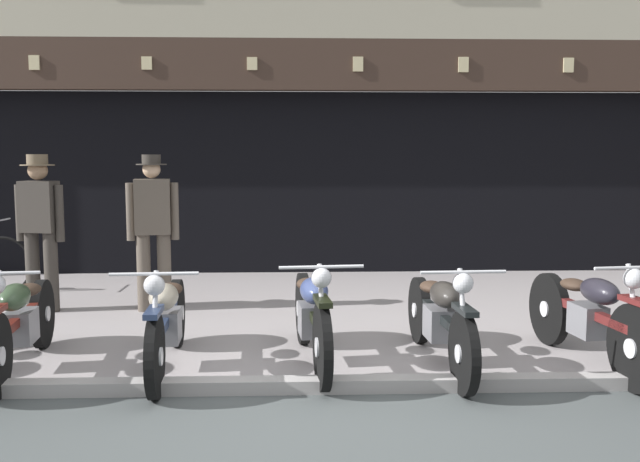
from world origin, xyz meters
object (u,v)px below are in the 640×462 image
Objects in this scene: motorcycle_left at (20,320)px; salesman_left at (40,224)px; motorcycle_center_left at (167,319)px; motorcycle_right at (589,315)px; shopkeeper_center at (153,225)px; motorcycle_center_right at (440,317)px; motorcycle_center at (312,314)px; advert_board_far at (120,155)px; advert_board_near at (194,157)px.

motorcycle_left is 1.14× the size of salesman_left.
motorcycle_center_left is (1.15, -0.01, -0.00)m from motorcycle_left.
motorcycle_right is at bearing 176.65° from motorcycle_center_left.
salesman_left is 1.00× the size of shopkeeper_center.
motorcycle_center_right is 1.18× the size of shopkeeper_center.
shopkeeper_center is (-1.68, 2.09, 0.52)m from motorcycle_center.
motorcycle_left is at bearing -86.03° from advert_board_far.
advert_board_near reaches higher than motorcycle_right.
motorcycle_center_left is at bearing -2.46° from motorcycle_center_right.
salesman_left is 2.68m from advert_board_far.
motorcycle_center_right is 2.01× the size of advert_board_near.
advert_board_far is (-3.67, 4.74, 1.29)m from motorcycle_center_right.
motorcycle_center_right is at bearing 170.11° from motorcycle_center.
advert_board_near is (-0.42, 4.75, 1.27)m from motorcycle_center_left.
motorcycle_center is 1.93× the size of advert_board_near.
salesman_left is at bearing -31.73° from motorcycle_center_right.
advert_board_near is (-2.61, 4.74, 1.27)m from motorcycle_center_right.
motorcycle_center_left is at bearing 140.27° from salesman_left.
salesman_left is 1.22m from shopkeeper_center.
motorcycle_left is at bearing -3.40° from motorcycle_center.
advert_board_far is (-0.33, 4.74, 1.29)m from motorcycle_left.
motorcycle_right is at bearing -44.36° from advert_board_far.
motorcycle_center is 1.74× the size of advert_board_far.
motorcycle_right is at bearing 171.58° from motorcycle_center.
motorcycle_right is (1.21, -0.04, 0.02)m from motorcycle_center_right.
motorcycle_center is at bearing -71.29° from advert_board_near.
motorcycle_right is at bearing 142.54° from shopkeeper_center.
advert_board_near reaches higher than salesman_left.
advert_board_far is (-1.48, 4.75, 1.29)m from motorcycle_center_left.
motorcycle_center is at bearing -9.62° from motorcycle_right.
salesman_left is (-3.94, 2.18, 0.55)m from motorcycle_center_right.
advert_board_near is at bearing -87.90° from motorcycle_center_left.
motorcycle_center_left is at bearing -84.97° from advert_board_near.
motorcycle_center_right is 1.21m from motorcycle_right.
shopkeeper_center is at bearing -168.91° from salesman_left.
shopkeeper_center is 1.53× the size of advert_board_far.
motorcycle_center_left is 2.85m from salesman_left.
salesman_left reaches higher than motorcycle_center_right.
motorcycle_right is (4.55, -0.03, 0.01)m from motorcycle_left.
motorcycle_center is 0.99× the size of motorcycle_right.
advert_board_far reaches higher than salesman_left.
motorcycle_center is at bearing -178.45° from motorcycle_center_left.
advert_board_near is (1.33, 2.56, 0.72)m from salesman_left.
motorcycle_left is 1.93× the size of advert_board_near.
motorcycle_center_right is at bearing -8.36° from motorcycle_right.
motorcycle_center_left is at bearing -72.69° from advert_board_far.
advert_board_near is at bearing -105.65° from salesman_left.
advert_board_far is at bearing -92.09° from motorcycle_left.
advert_board_far is at bearing -75.61° from motorcycle_center_left.
motorcycle_center_right is at bearing -61.15° from advert_board_near.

